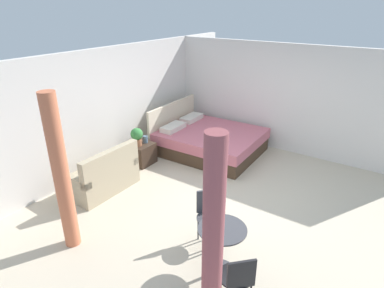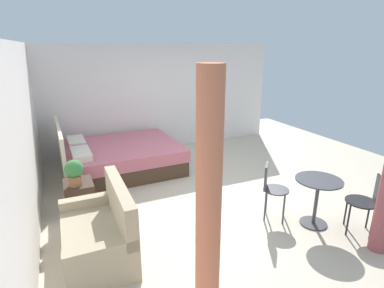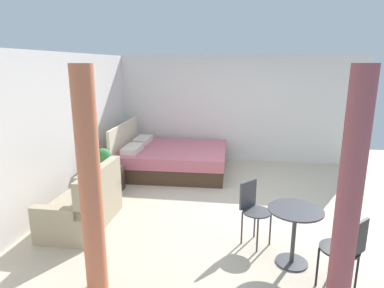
{
  "view_description": "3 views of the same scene",
  "coord_description": "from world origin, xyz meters",
  "px_view_note": "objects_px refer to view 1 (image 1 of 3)",
  "views": [
    {
      "loc": [
        -4.65,
        -2.31,
        3.34
      ],
      "look_at": [
        -0.06,
        0.81,
        0.91
      ],
      "focal_mm": 30.32,
      "sensor_mm": 36.0,
      "label": 1
    },
    {
      "loc": [
        -4.49,
        2.45,
        2.45
      ],
      "look_at": [
        -0.18,
        0.51,
        0.95
      ],
      "focal_mm": 28.7,
      "sensor_mm": 36.0,
      "label": 2
    },
    {
      "loc": [
        -5.29,
        -0.08,
        2.33
      ],
      "look_at": [
        0.55,
        0.79,
        0.88
      ],
      "focal_mm": 30.63,
      "sensor_mm": 36.0,
      "label": 3
    }
  ],
  "objects_px": {
    "couch": "(103,176)",
    "cafe_chair_near_couch": "(238,277)",
    "balcony_table": "(222,242)",
    "nightstand": "(143,154)",
    "potted_plant": "(137,136)",
    "vase": "(145,139)",
    "bed": "(208,140)",
    "cafe_chair_near_window": "(208,212)"
  },
  "relations": [
    {
      "from": "couch",
      "to": "cafe_chair_near_couch",
      "type": "xyz_separation_m",
      "value": [
        -0.99,
        -3.34,
        0.22
      ]
    },
    {
      "from": "couch",
      "to": "balcony_table",
      "type": "height_order",
      "value": "couch"
    },
    {
      "from": "nightstand",
      "to": "potted_plant",
      "type": "relative_size",
      "value": 1.29
    },
    {
      "from": "nightstand",
      "to": "vase",
      "type": "height_order",
      "value": "vase"
    },
    {
      "from": "potted_plant",
      "to": "cafe_chair_near_couch",
      "type": "xyz_separation_m",
      "value": [
        -2.15,
        -3.52,
        -0.18
      ]
    },
    {
      "from": "nightstand",
      "to": "balcony_table",
      "type": "height_order",
      "value": "balcony_table"
    },
    {
      "from": "bed",
      "to": "nightstand",
      "type": "height_order",
      "value": "bed"
    },
    {
      "from": "bed",
      "to": "nightstand",
      "type": "relative_size",
      "value": 4.5
    },
    {
      "from": "nightstand",
      "to": "couch",
      "type": "bearing_deg",
      "value": -173.58
    },
    {
      "from": "bed",
      "to": "balcony_table",
      "type": "bearing_deg",
      "value": -145.92
    },
    {
      "from": "potted_plant",
      "to": "vase",
      "type": "relative_size",
      "value": 2.59
    },
    {
      "from": "potted_plant",
      "to": "balcony_table",
      "type": "relative_size",
      "value": 0.57
    },
    {
      "from": "potted_plant",
      "to": "nightstand",
      "type": "bearing_deg",
      "value": -20.15
    },
    {
      "from": "vase",
      "to": "cafe_chair_near_window",
      "type": "relative_size",
      "value": 0.18
    },
    {
      "from": "vase",
      "to": "cafe_chair_near_couch",
      "type": "distance_m",
      "value": 4.22
    },
    {
      "from": "potted_plant",
      "to": "cafe_chair_near_couch",
      "type": "bearing_deg",
      "value": -121.37
    },
    {
      "from": "cafe_chair_near_window",
      "to": "cafe_chair_near_couch",
      "type": "relative_size",
      "value": 1.01
    },
    {
      "from": "bed",
      "to": "couch",
      "type": "distance_m",
      "value": 2.74
    },
    {
      "from": "vase",
      "to": "cafe_chair_near_couch",
      "type": "height_order",
      "value": "cafe_chair_near_couch"
    },
    {
      "from": "bed",
      "to": "nightstand",
      "type": "bearing_deg",
      "value": 147.45
    },
    {
      "from": "nightstand",
      "to": "balcony_table",
      "type": "relative_size",
      "value": 0.74
    },
    {
      "from": "bed",
      "to": "potted_plant",
      "type": "distance_m",
      "value": 1.78
    },
    {
      "from": "nightstand",
      "to": "vase",
      "type": "relative_size",
      "value": 3.33
    },
    {
      "from": "potted_plant",
      "to": "cafe_chair_near_window",
      "type": "bearing_deg",
      "value": -116.35
    },
    {
      "from": "bed",
      "to": "couch",
      "type": "bearing_deg",
      "value": 164.41
    },
    {
      "from": "cafe_chair_near_window",
      "to": "couch",
      "type": "bearing_deg",
      "value": 87.06
    },
    {
      "from": "vase",
      "to": "balcony_table",
      "type": "bearing_deg",
      "value": -122.41
    },
    {
      "from": "bed",
      "to": "balcony_table",
      "type": "distance_m",
      "value": 3.85
    },
    {
      "from": "potted_plant",
      "to": "cafe_chair_near_couch",
      "type": "height_order",
      "value": "potted_plant"
    },
    {
      "from": "potted_plant",
      "to": "cafe_chair_near_window",
      "type": "distance_m",
      "value": 2.91
    },
    {
      "from": "bed",
      "to": "nightstand",
      "type": "distance_m",
      "value": 1.63
    },
    {
      "from": "nightstand",
      "to": "balcony_table",
      "type": "xyz_separation_m",
      "value": [
        -1.81,
        -3.03,
        0.25
      ]
    },
    {
      "from": "bed",
      "to": "cafe_chair_near_couch",
      "type": "xyz_separation_m",
      "value": [
        -3.63,
        -2.61,
        0.22
      ]
    },
    {
      "from": "cafe_chair_near_couch",
      "to": "bed",
      "type": "bearing_deg",
      "value": 35.73
    },
    {
      "from": "couch",
      "to": "cafe_chair_near_couch",
      "type": "bearing_deg",
      "value": -106.42
    },
    {
      "from": "cafe_chair_near_couch",
      "to": "vase",
      "type": "bearing_deg",
      "value": 55.82
    },
    {
      "from": "couch",
      "to": "balcony_table",
      "type": "relative_size",
      "value": 1.86
    },
    {
      "from": "potted_plant",
      "to": "cafe_chair_near_window",
      "type": "height_order",
      "value": "potted_plant"
    },
    {
      "from": "vase",
      "to": "cafe_chair_near_couch",
      "type": "xyz_separation_m",
      "value": [
        -2.37,
        -3.49,
        -0.03
      ]
    },
    {
      "from": "vase",
      "to": "couch",
      "type": "bearing_deg",
      "value": -174.1
    },
    {
      "from": "couch",
      "to": "nightstand",
      "type": "height_order",
      "value": "couch"
    },
    {
      "from": "bed",
      "to": "potted_plant",
      "type": "bearing_deg",
      "value": 148.21
    }
  ]
}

